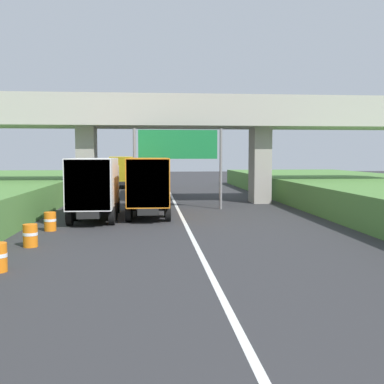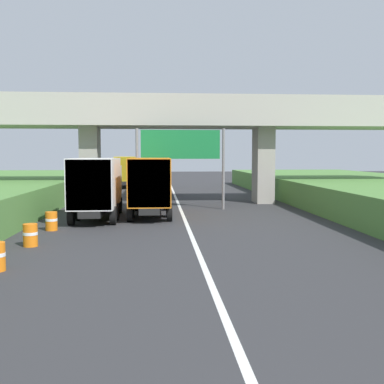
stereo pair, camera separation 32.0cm
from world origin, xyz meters
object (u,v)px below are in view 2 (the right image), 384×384
Objects in this scene: overhead_highway_sign at (181,150)px; truck_yellow at (127,170)px; truck_white at (98,185)px; car_black at (155,179)px; truck_silver at (157,173)px; construction_barrel_4 at (51,221)px; truck_orange at (150,184)px; construction_barrel_3 at (30,235)px.

truck_yellow is (-5.00, 22.05, -2.03)m from overhead_highway_sign.
car_black is at bearing 83.77° from truck_white.
truck_silver is 17.65m from truck_white.
car_black is (2.98, 27.31, -1.08)m from truck_white.
overhead_highway_sign reaches higher than car_black.
construction_barrel_4 is (-4.98, -21.25, -1.47)m from truck_silver.
truck_orange is 1.00× the size of truck_yellow.
car_black is at bearing 82.51° from construction_barrel_3.
truck_silver reaches higher than construction_barrel_4.
car_black is at bearing 81.46° from construction_barrel_4.
overhead_highway_sign is at bearing 41.01° from truck_white.
truck_silver and truck_white have the same top height.
truck_white is at bearing -96.23° from car_black.
truck_silver is (0.34, 16.29, 0.00)m from truck_orange.
truck_silver is 9.57m from truck_yellow.
truck_silver is 21.88m from construction_barrel_4.
truck_orange is 26.27m from car_black.
truck_white is 8.14m from construction_barrel_3.
truck_white is at bearing -138.99° from overhead_highway_sign.
truck_white is 8.11× the size of construction_barrel_4.
truck_orange is (-1.94, -3.18, -2.03)m from overhead_highway_sign.
truck_white is 1.00× the size of truck_yellow.
overhead_highway_sign is at bearing 61.63° from construction_barrel_3.
car_black is (-1.90, 23.06, -3.10)m from overhead_highway_sign.
truck_orange and truck_yellow have the same top height.
overhead_highway_sign is 23.35m from car_black.
overhead_highway_sign is 0.81× the size of truck_orange.
overhead_highway_sign is at bearing -77.22° from truck_yellow.
overhead_highway_sign is at bearing -83.04° from truck_silver.
truck_orange reaches higher than car_black.
construction_barrel_4 is (-1.71, -3.91, -1.47)m from truck_white.
truck_orange is 1.00× the size of truck_silver.
truck_yellow is at bearing 87.45° from construction_barrel_3.
truck_orange is 1.78× the size of car_black.
truck_orange is 1.00× the size of truck_white.
truck_white and truck_yellow have the same top height.
truck_silver is 10.02m from car_black.
overhead_highway_sign reaches higher than construction_barrel_4.
truck_orange reaches higher than construction_barrel_4.
construction_barrel_3 is 1.00× the size of construction_barrel_4.
overhead_highway_sign is at bearing 51.06° from construction_barrel_4.
construction_barrel_4 is at bearing -98.54° from car_black.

